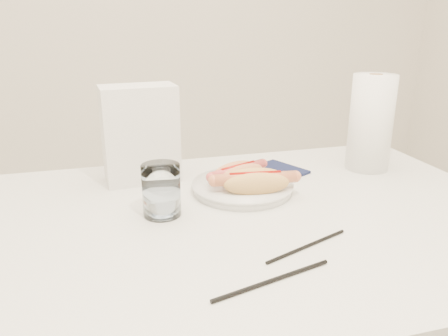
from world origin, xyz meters
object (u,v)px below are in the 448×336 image
object	(u,v)px
water_glass	(161,190)
paper_towel_roll	(371,123)
napkin_box	(140,134)
table	(240,241)
hotdog_right	(255,182)
hotdog_left	(238,173)
plate	(242,188)

from	to	relation	value
water_glass	paper_towel_roll	world-z (taller)	paper_towel_roll
water_glass	napkin_box	bearing A→B (deg)	94.81
table	hotdog_right	distance (m)	0.14
hotdog_left	water_glass	world-z (taller)	water_glass
plate	paper_towel_roll	xyz separation A→B (m)	(0.37, 0.07, 0.12)
plate	paper_towel_roll	size ratio (longest dim) A/B	0.91
plate	hotdog_left	xyz separation A→B (m)	(-0.00, 0.03, 0.03)
hotdog_right	paper_towel_roll	distance (m)	0.39
hotdog_left	napkin_box	xyz separation A→B (m)	(-0.21, 0.12, 0.08)
table	hotdog_right	world-z (taller)	hotdog_right
table	napkin_box	size ratio (longest dim) A/B	5.12
plate	water_glass	size ratio (longest dim) A/B	2.09
hotdog_right	napkin_box	size ratio (longest dim) A/B	0.78
plate	hotdog_left	world-z (taller)	hotdog_left
napkin_box	water_glass	bearing A→B (deg)	-90.09
hotdog_right	water_glass	bearing A→B (deg)	-166.23
plate	water_glass	bearing A→B (deg)	-159.35
plate	napkin_box	bearing A→B (deg)	146.10
plate	paper_towel_roll	distance (m)	0.40
hotdog_right	paper_towel_roll	xyz separation A→B (m)	(0.36, 0.12, 0.08)
table	plate	size ratio (longest dim) A/B	5.32
table	napkin_box	xyz separation A→B (m)	(-0.17, 0.27, 0.18)
plate	napkin_box	world-z (taller)	napkin_box
napkin_box	paper_towel_roll	xyz separation A→B (m)	(0.59, -0.07, 0.01)
plate	hotdog_left	size ratio (longest dim) A/B	1.46
hotdog_right	paper_towel_roll	world-z (taller)	paper_towel_roll
table	water_glass	world-z (taller)	water_glass
paper_towel_roll	table	bearing A→B (deg)	-154.94
napkin_box	paper_towel_roll	size ratio (longest dim) A/B	0.94
table	water_glass	distance (m)	0.20
table	hotdog_right	xyz separation A→B (m)	(0.06, 0.07, 0.10)
hotdog_right	water_glass	distance (m)	0.21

